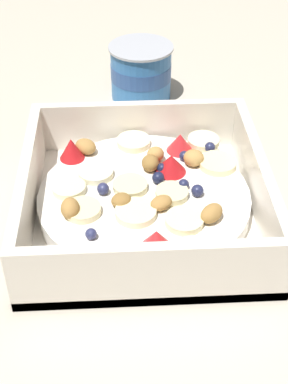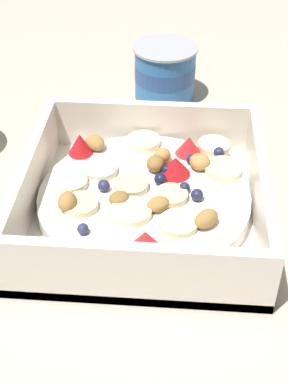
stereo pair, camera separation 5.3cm
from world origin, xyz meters
name	(u,v)px [view 2 (the right image)]	position (x,y,z in m)	size (l,w,h in m)	color
ground_plane	(158,220)	(0.00, 0.00, 0.00)	(2.40, 2.40, 0.00)	beige
fruit_bowl	(145,198)	(-0.01, 0.01, 0.02)	(0.23, 0.23, 0.06)	white
yogurt_cup	(165,72)	(-0.01, 0.25, 0.04)	(0.08, 0.08, 0.07)	#3370B7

